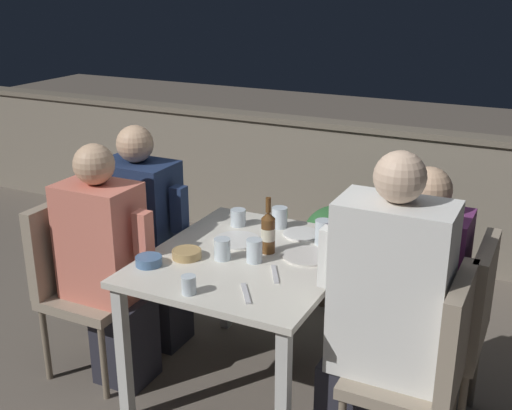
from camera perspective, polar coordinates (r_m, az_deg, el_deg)
name	(u,v)px	position (r m, az deg, el deg)	size (l,w,h in m)	color
ground_plane	(249,387)	(3.28, -0.62, -15.85)	(16.00, 16.00, 0.00)	#665B51
parapet_wall	(366,189)	(4.63, 9.79, 1.39)	(9.00, 0.18, 0.94)	gray
dining_table	(249,273)	(2.96, -0.66, -6.05)	(0.87, 1.02, 0.71)	silver
planter_hedge	(363,252)	(3.94, 9.46, -4.19)	(0.74, 0.47, 0.58)	brown
chair_left_near	(77,272)	(3.30, -15.60, -5.76)	(0.42, 0.42, 0.89)	gray
person_coral_top	(108,266)	(3.15, -12.99, -5.28)	(0.47, 0.26, 1.20)	#282833
chair_left_far	(117,243)	(3.59, -12.27, -3.36)	(0.42, 0.42, 0.89)	gray
person_navy_jumper	(146,237)	(3.44, -9.75, -2.83)	(0.48, 0.26, 1.20)	#282833
chair_right_near	(429,360)	(2.59, 15.13, -13.18)	(0.42, 0.42, 0.89)	gray
person_white_polo	(381,317)	(2.55, 11.08, -9.74)	(0.50, 0.26, 1.33)	#282833
chair_right_far	(456,319)	(2.90, 17.38, -9.67)	(0.42, 0.42, 0.89)	gray
person_purple_stripe	(411,296)	(2.89, 13.60, -7.83)	(0.47, 0.26, 1.18)	#282833
beer_bottle	(268,232)	(2.92, 1.08, -2.39)	(0.07, 0.07, 0.27)	brown
plate_0	(307,256)	(2.92, 4.53, -4.54)	(0.22, 0.22, 0.01)	silver
plate_1	(237,240)	(3.08, -1.70, -3.15)	(0.23, 0.23, 0.01)	white
plate_2	(301,234)	(3.16, 4.06, -2.58)	(0.18, 0.18, 0.01)	white
bowl_0	(187,253)	(2.91, -6.18, -4.28)	(0.13, 0.13, 0.04)	tan
bowl_1	(149,260)	(2.86, -9.51, -4.86)	(0.12, 0.12, 0.04)	#4C709E
glass_cup_0	(254,251)	(2.84, -0.15, -4.09)	(0.07, 0.07, 0.11)	silver
glass_cup_1	(222,249)	(2.87, -3.02, -3.93)	(0.07, 0.07, 0.10)	silver
glass_cup_2	(189,285)	(2.59, -6.00, -7.07)	(0.06, 0.06, 0.08)	silver
glass_cup_3	(238,217)	(3.26, -1.60, -1.11)	(0.08, 0.08, 0.09)	silver
glass_cup_4	(323,232)	(3.04, 5.98, -2.41)	(0.08, 0.08, 0.12)	silver
glass_cup_5	(280,217)	(3.23, 2.11, -1.11)	(0.08, 0.08, 0.11)	silver
fork_0	(275,274)	(2.74, 1.69, -6.15)	(0.10, 0.16, 0.01)	silver
fork_1	(246,293)	(2.58, -0.91, -7.86)	(0.11, 0.15, 0.01)	silver
potted_plant	(146,231)	(4.13, -9.78, -2.27)	(0.31, 0.31, 0.62)	#9E5638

